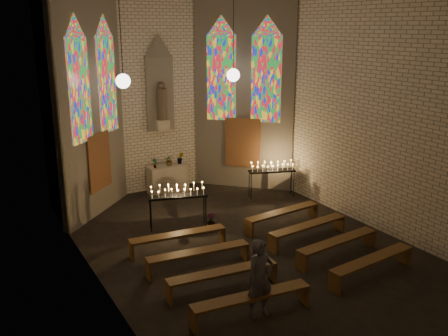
{
  "coord_description": "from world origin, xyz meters",
  "views": [
    {
      "loc": [
        -6.66,
        -10.37,
        5.79
      ],
      "look_at": [
        -0.07,
        1.25,
        1.96
      ],
      "focal_mm": 40.0,
      "sensor_mm": 36.0,
      "label": 1
    }
  ],
  "objects": [
    {
      "name": "visitor",
      "position": [
        -1.52,
        -2.81,
        0.84
      ],
      "size": [
        0.62,
        0.42,
        1.68
      ],
      "primitive_type": "imported",
      "rotation": [
        0.0,
        0.0,
        0.02
      ],
      "color": "#4C4C56",
      "rests_on": "ground"
    },
    {
      "name": "pew_left_3",
      "position": [
        -1.7,
        -2.77,
        0.41
      ],
      "size": [
        2.62,
        0.62,
        0.5
      ],
      "rotation": [
        0.0,
        0.0,
        -0.1
      ],
      "color": "#583919",
      "rests_on": "ground"
    },
    {
      "name": "pew_left_2",
      "position": [
        -1.7,
        -1.57,
        0.41
      ],
      "size": [
        2.62,
        0.62,
        0.5
      ],
      "rotation": [
        0.0,
        0.0,
        -0.1
      ],
      "color": "#583919",
      "rests_on": "ground"
    },
    {
      "name": "pew_left_1",
      "position": [
        -1.7,
        -0.37,
        0.41
      ],
      "size": [
        2.62,
        0.62,
        0.5
      ],
      "rotation": [
        0.0,
        0.0,
        -0.1
      ],
      "color": "#583919",
      "rests_on": "ground"
    },
    {
      "name": "pew_right_3",
      "position": [
        1.7,
        -2.77,
        0.41
      ],
      "size": [
        2.62,
        0.62,
        0.5
      ],
      "rotation": [
        0.0,
        0.0,
        0.1
      ],
      "color": "#583919",
      "rests_on": "ground"
    },
    {
      "name": "aisle_flower_pot",
      "position": [
        -0.22,
        1.76,
        0.23
      ],
      "size": [
        0.29,
        0.29,
        0.47
      ],
      "primitive_type": "imported",
      "rotation": [
        0.0,
        0.0,
        0.11
      ],
      "color": "#4C723F",
      "rests_on": "ground"
    },
    {
      "name": "floor",
      "position": [
        0.0,
        0.0,
        0.0
      ],
      "size": [
        12.0,
        12.0,
        0.0
      ],
      "primitive_type": "plane",
      "color": "black",
      "rests_on": "ground"
    },
    {
      "name": "altar",
      "position": [
        0.0,
        5.45,
        0.5
      ],
      "size": [
        1.4,
        0.6,
        1.0
      ],
      "primitive_type": "cube",
      "color": "beige",
      "rests_on": "ground"
    },
    {
      "name": "pew_right_1",
      "position": [
        1.7,
        -0.37,
        0.41
      ],
      "size": [
        2.62,
        0.62,
        0.5
      ],
      "rotation": [
        0.0,
        0.0,
        0.1
      ],
      "color": "#583919",
      "rests_on": "ground"
    },
    {
      "name": "flower_vase_center",
      "position": [
        0.08,
        5.44,
        1.19
      ],
      "size": [
        0.43,
        0.4,
        0.38
      ],
      "primitive_type": "imported",
      "rotation": [
        0.0,
        0.0,
        -0.38
      ],
      "color": "#4C723F",
      "rests_on": "altar"
    },
    {
      "name": "room",
      "position": [
        -0.0,
        3.37,
        3.72
      ],
      "size": [
        8.22,
        12.43,
        7.0
      ],
      "color": "beige",
      "rests_on": "ground"
    },
    {
      "name": "votive_stand_right",
      "position": [
        2.97,
        3.23,
        1.03
      ],
      "size": [
        1.67,
        0.89,
        1.2
      ],
      "rotation": [
        0.0,
        0.0,
        -0.33
      ],
      "color": "black",
      "rests_on": "ground"
    },
    {
      "name": "pew_right_0",
      "position": [
        1.7,
        0.83,
        0.41
      ],
      "size": [
        2.62,
        0.62,
        0.5
      ],
      "rotation": [
        0.0,
        0.0,
        0.1
      ],
      "color": "#583919",
      "rests_on": "ground"
    },
    {
      "name": "flower_vase_left",
      "position": [
        -0.51,
        5.37,
        1.18
      ],
      "size": [
        0.2,
        0.15,
        0.36
      ],
      "primitive_type": "imported",
      "rotation": [
        0.0,
        0.0,
        -0.14
      ],
      "color": "#4C723F",
      "rests_on": "altar"
    },
    {
      "name": "flower_vase_right",
      "position": [
        0.52,
        5.47,
        1.21
      ],
      "size": [
        0.29,
        0.26,
        0.43
      ],
      "primitive_type": "imported",
      "rotation": [
        0.0,
        0.0,
        -0.39
      ],
      "color": "#4C723F",
      "rests_on": "altar"
    },
    {
      "name": "pew_right_2",
      "position": [
        1.7,
        -1.57,
        0.41
      ],
      "size": [
        2.62,
        0.62,
        0.5
      ],
      "rotation": [
        0.0,
        0.0,
        0.1
      ],
      "color": "#583919",
      "rests_on": "ground"
    },
    {
      "name": "pew_left_0",
      "position": [
        -1.7,
        0.83,
        0.41
      ],
      "size": [
        2.62,
        0.62,
        0.5
      ],
      "rotation": [
        0.0,
        0.0,
        -0.1
      ],
      "color": "#583919",
      "rests_on": "ground"
    },
    {
      "name": "votive_stand_left",
      "position": [
        -1.04,
        2.28,
        1.08
      ],
      "size": [
        1.77,
        0.88,
        1.26
      ],
      "rotation": [
        0.0,
        0.0,
        -0.29
      ],
      "color": "black",
      "rests_on": "ground"
    }
  ]
}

